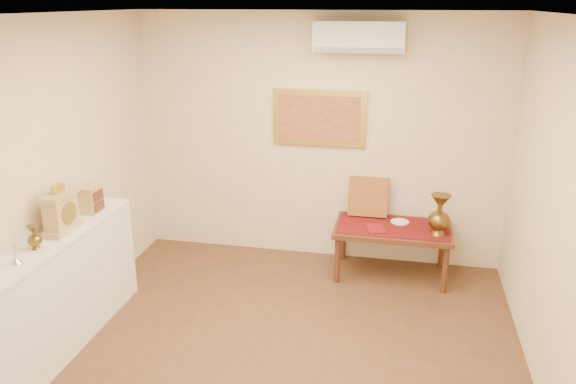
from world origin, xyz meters
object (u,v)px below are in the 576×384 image
(low_table, at_px, (392,233))
(display_ledge, at_px, (58,293))
(brass_urn_tall, at_px, (440,211))
(mantel_clock, at_px, (61,212))
(wooden_chest, at_px, (91,199))

(low_table, bearing_deg, display_ledge, -144.90)
(brass_urn_tall, bearing_deg, display_ledge, -150.55)
(display_ledge, height_order, low_table, display_ledge)
(brass_urn_tall, relative_size, mantel_clock, 1.23)
(display_ledge, bearing_deg, low_table, 35.10)
(wooden_chest, bearing_deg, mantel_clock, -88.76)
(brass_urn_tall, xyz_separation_m, display_ledge, (-3.12, -1.76, -0.32))
(display_ledge, distance_m, mantel_clock, 0.68)
(mantel_clock, distance_m, low_table, 3.23)
(display_ledge, relative_size, wooden_chest, 8.28)
(display_ledge, height_order, mantel_clock, mantel_clock)
(wooden_chest, bearing_deg, low_table, 25.12)
(brass_urn_tall, relative_size, low_table, 0.42)
(display_ledge, bearing_deg, brass_urn_tall, 29.45)
(brass_urn_tall, bearing_deg, low_table, 165.52)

